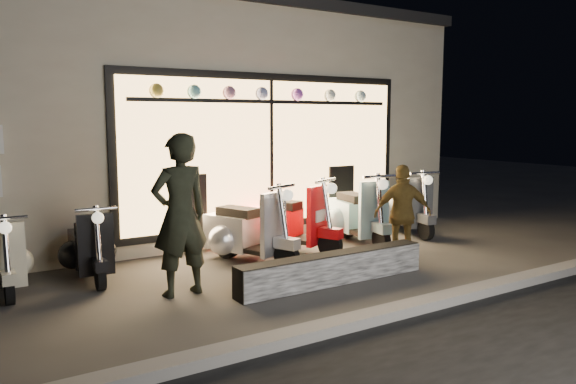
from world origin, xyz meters
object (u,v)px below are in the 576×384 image
at_px(scooter_silver, 241,231).
at_px(woman, 403,214).
at_px(scooter_red, 284,222).
at_px(man, 180,215).
at_px(graffiti_barrier, 333,268).

xyz_separation_m(scooter_silver, woman, (2.00, -1.32, 0.27)).
bearing_deg(scooter_red, man, -175.67).
xyz_separation_m(scooter_silver, man, (-1.37, -1.05, 0.52)).
bearing_deg(scooter_silver, graffiti_barrier, -96.71).
height_order(scooter_silver, man, man).
relative_size(scooter_silver, woman, 1.09).
xyz_separation_m(graffiti_barrier, scooter_silver, (-0.45, 1.67, 0.26)).
distance_m(man, woman, 3.39).
xyz_separation_m(graffiti_barrier, man, (-1.83, 0.61, 0.78)).
bearing_deg(graffiti_barrier, scooter_silver, 105.11).
relative_size(scooter_silver, man, 0.81).
distance_m(scooter_silver, scooter_red, 0.92).
bearing_deg(man, scooter_silver, -147.13).
height_order(man, woman, man).
bearing_deg(woman, graffiti_barrier, 41.34).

